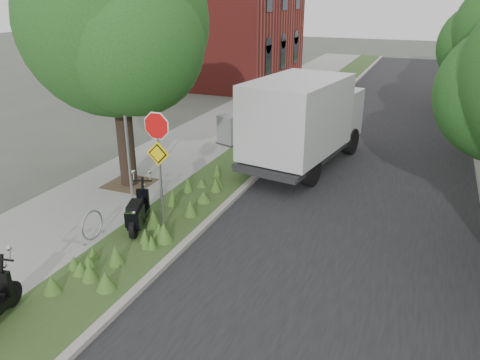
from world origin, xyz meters
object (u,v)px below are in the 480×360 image
at_px(scooter_far, 137,216).
at_px(utility_cabinet, 228,131).
at_px(sign_assembly, 158,147).
at_px(box_truck, 304,117).

height_order(scooter_far, utility_cabinet, utility_cabinet).
relative_size(sign_assembly, box_truck, 0.51).
bearing_deg(box_truck, scooter_far, -110.45).
distance_m(box_truck, utility_cabinet, 3.68).
distance_m(scooter_far, box_truck, 7.28).
distance_m(sign_assembly, utility_cabinet, 7.66).
height_order(scooter_far, box_truck, box_truck).
bearing_deg(utility_cabinet, box_truck, -16.18).
xyz_separation_m(scooter_far, utility_cabinet, (-0.86, 7.70, 0.15)).
height_order(sign_assembly, utility_cabinet, sign_assembly).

